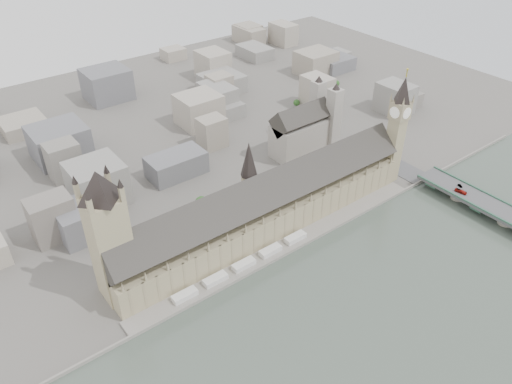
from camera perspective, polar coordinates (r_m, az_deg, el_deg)
ground at (r=393.76m, az=2.71°, el=-5.72°), size 900.00×900.00×0.00m
embankment_wall at (r=384.36m, az=4.16°, el=-6.70°), size 600.00×1.50×3.00m
river_terrace at (r=388.85m, az=3.43°, el=-6.18°), size 270.00×15.00×2.00m
terrace_tents at (r=368.49m, az=-1.41°, el=-8.28°), size 118.00×7.00×4.00m
palace_of_westminster at (r=391.44m, az=0.96°, el=-1.71°), size 265.00×40.73×55.44m
elizabeth_tower at (r=453.47m, az=15.91°, el=7.60°), size 17.00×17.00×107.50m
victoria_tower at (r=330.47m, az=-16.59°, el=-4.27°), size 30.00×30.00×100.00m
central_tower at (r=370.61m, az=-0.81°, el=2.56°), size 13.00×13.00×48.00m
westminster_bridge at (r=458.79m, az=25.92°, el=-2.30°), size 25.00×325.00×10.25m
westminster_abbey at (r=500.66m, az=5.64°, el=7.22°), size 68.00×36.00×64.00m
city_skyline_inland at (r=562.45m, az=-13.58°, el=8.94°), size 720.00×360.00×38.00m
park_trees at (r=422.06m, az=-3.52°, el=-1.27°), size 110.00×30.00×15.00m
red_bus_north at (r=462.77m, az=22.35°, el=0.06°), size 4.02×10.59×2.88m
car_silver at (r=471.56m, az=22.29°, el=0.67°), size 3.20×5.21×1.62m
car_approach at (r=518.00m, az=13.31°, el=5.63°), size 2.22×4.70×1.33m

